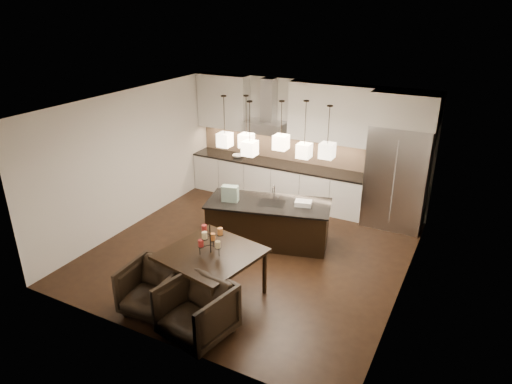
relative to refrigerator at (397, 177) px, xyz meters
The scene contains 37 objects.
floor 3.35m from the refrigerator, 131.42° to the right, with size 5.50×5.50×0.02m, color black.
ceiling 3.62m from the refrigerator, 131.42° to the right, with size 5.50×5.50×0.02m, color white.
wall_back 2.16m from the refrigerator, 169.74° to the left, with size 5.50×0.02×2.80m, color silver.
wall_front 5.56m from the refrigerator, 112.22° to the right, with size 5.50×0.02×2.80m, color silver.
wall_left 5.42m from the refrigerator, 153.91° to the right, with size 0.02×5.50×2.80m, color silver.
wall_right 2.49m from the refrigerator, 74.50° to the right, with size 0.02×5.50×2.80m, color silver.
refrigerator is the anchor object (origin of this frame).
fridge_panel 1.40m from the refrigerator, ahead, with size 1.26×0.72×0.65m, color silver.
lower_cabinets 2.80m from the refrigerator, behind, with size 4.21×0.62×0.88m, color silver.
countertop 2.73m from the refrigerator, behind, with size 4.21×0.66×0.04m, color black.
backsplash 2.75m from the refrigerator, behind, with size 4.21×0.02×0.63m, color #D2AB86.
upper_cab_left 4.35m from the refrigerator, behind, with size 1.25×0.35×1.25m, color silver.
upper_cab_right 1.91m from the refrigerator, behind, with size 1.86×0.35×1.25m, color silver.
hood_canopy 3.09m from the refrigerator, behind, with size 0.90×0.52×0.24m, color #B7B7BA.
hood_chimney 3.28m from the refrigerator, behind, with size 0.30×0.28×0.96m, color #B7B7BA.
fruit_bowl 3.73m from the refrigerator, behind, with size 0.26×0.26×0.06m, color silver.
island_body 2.81m from the refrigerator, 136.84° to the right, with size 2.27×0.91×0.80m, color black.
island_top 2.74m from the refrigerator, 136.84° to the right, with size 2.34×0.98×0.04m, color black.
faucet 2.61m from the refrigerator, 137.65° to the right, with size 0.09×0.22×0.35m, color silver, non-canonical shape.
tote_bag 3.43m from the refrigerator, 141.36° to the right, with size 0.31×0.16×0.31m, color #1A492C.
food_container 2.17m from the refrigerator, 128.85° to the right, with size 0.31×0.22×0.09m, color silver.
dining_table 4.43m from the refrigerator, 117.00° to the right, with size 1.35×1.35×0.81m, color black, non-canonical shape.
candelabra 4.38m from the refrigerator, 117.00° to the right, with size 0.39×0.39×0.47m, color black, non-canonical shape.
candle_a 4.34m from the refrigerator, 115.09° to the right, with size 0.08×0.08×0.11m, color #F9DC9B.
candle_b 4.28m from the refrigerator, 118.45° to the right, with size 0.08×0.08×0.11m, color orange.
candle_c 4.52m from the refrigerator, 117.45° to the right, with size 0.08×0.08×0.11m, color #AD2825.
candle_d 4.25m from the refrigerator, 115.83° to the right, with size 0.08×0.08×0.11m, color orange.
candle_e 4.40m from the refrigerator, 118.82° to the right, with size 0.08×0.08×0.11m, color #AD2825.
candle_f 4.51m from the refrigerator, 116.23° to the right, with size 0.08×0.08×0.11m, color #F9DC9B.
armchair_left 5.33m from the refrigerator, 119.33° to the right, with size 0.82×0.84×0.77m, color black.
armchair_right 5.11m from the refrigerator, 109.35° to the right, with size 0.88×0.91×0.83m, color black.
pendant_a 3.59m from the refrigerator, 146.19° to the right, with size 0.24×0.24×0.26m, color beige.
pendant_b 3.19m from the refrigerator, 146.10° to the right, with size 0.24×0.24×0.26m, color beige.
pendant_c 2.75m from the refrigerator, 133.47° to the right, with size 0.24×0.24×0.26m, color beige.
pendant_d 2.31m from the refrigerator, 130.54° to the right, with size 0.24×0.24×0.26m, color beige.
pendant_e 2.26m from the refrigerator, 116.37° to the right, with size 0.24×0.24×0.26m, color beige.
pendant_f 3.22m from the refrigerator, 136.35° to the right, with size 0.24×0.24×0.26m, color beige.
Camera 1 is at (3.55, -6.61, 4.40)m, focal length 32.00 mm.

